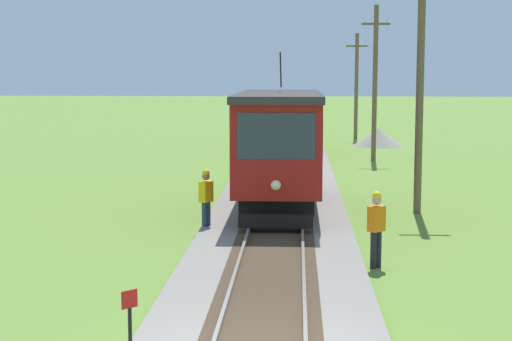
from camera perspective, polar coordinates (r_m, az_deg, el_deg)
The scene contains 9 objects.
red_tram at distance 25.74m, azimuth 1.66°, elevation 1.87°, with size 2.60×8.54×4.79m.
freight_car at distance 44.37m, azimuth 2.19°, elevation 3.22°, with size 2.40×5.20×2.31m.
utility_pole_near_tram at distance 26.08m, azimuth 11.43°, elevation 6.03°, with size 1.40×0.28×8.04m.
utility_pole_mid at distance 40.93m, azimuth 8.34°, elevation 6.18°, with size 1.40×0.53×7.70m.
utility_pole_far at distance 53.69m, azimuth 7.05°, elevation 5.96°, with size 1.40×0.53×6.90m.
trackside_signal_marker at distance 12.83m, azimuth -8.84°, elevation -10.51°, with size 0.21×0.21×1.18m.
gravel_pile at distance 49.04m, azimuth 8.55°, elevation 2.32°, with size 3.05×3.05×1.08m, color gray.
track_worker at distance 18.81m, azimuth 8.44°, elevation -3.86°, with size 0.44×0.44×1.78m.
second_worker at distance 22.75m, azimuth -3.53°, elevation -1.90°, with size 0.40×0.45×1.78m.
Camera 1 is at (0.57, -12.25, 4.52)m, focal length 57.03 mm.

